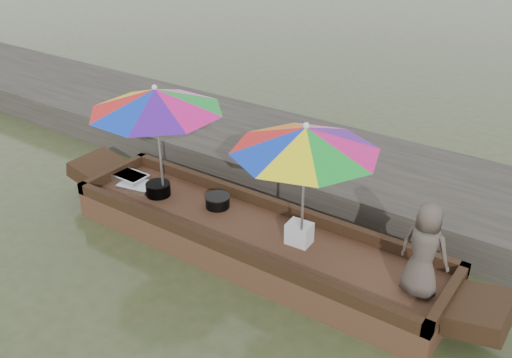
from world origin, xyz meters
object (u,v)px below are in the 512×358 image
Objects in this scene: cooking_pot at (158,189)px; charcoal_grill at (218,202)px; umbrella_stern at (303,189)px; boat_hull at (251,242)px; umbrella_bow at (159,144)px; tray_scallop at (137,186)px; vendor at (424,250)px; tray_crayfish at (130,178)px; supply_bag at (299,233)px.

cooking_pot is 1.06× the size of charcoal_grill.
boat_hull is at bearing 180.00° from umbrella_stern.
umbrella_bow reaches higher than boat_hull.
vendor is at bearing 0.47° from tray_scallop.
charcoal_grill is 0.19× the size of umbrella_stern.
charcoal_grill is 1.05m from umbrella_bow.
cooking_pot is 0.20× the size of umbrella_stern.
umbrella_bow is (-1.43, 0.00, 0.95)m from boat_hull.
vendor reaches higher than tray_crayfish.
cooking_pot is at bearing -7.23° from tray_crayfish.
cooking_pot is at bearing -175.59° from umbrella_bow.
supply_bag is (2.53, 0.11, 0.10)m from tray_scallop.
charcoal_grill reaches higher than boat_hull.
vendor is at bearing -3.14° from supply_bag.
vendor is (3.99, 0.03, 0.50)m from tray_scallop.
charcoal_grill is 0.18× the size of umbrella_bow.
charcoal_grill is 2.80m from vendor.
tray_crayfish is 2.75m from supply_bag.
umbrella_stern reaches higher than vendor.
tray_crayfish is 0.30× the size of umbrella_stern.
umbrella_stern is at bearing -1.43° from tray_crayfish.
tray_crayfish reaches higher than boat_hull.
umbrella_stern is (2.13, 0.00, 0.00)m from umbrella_bow.
cooking_pot is 0.62m from tray_crayfish.
tray_scallop is 1.70× the size of supply_bag.
tray_crayfish is 1.00× the size of tray_scallop.
umbrella_bow is at bearing 3.77° from vendor.
supply_bag reaches higher than charcoal_grill.
vendor is at bearing -0.85° from tray_crayfish.
tray_scallop is at bearing -23.11° from tray_crayfish.
tray_crayfish is at bearing -179.63° from supply_bag.
tray_scallop is 1.54× the size of charcoal_grill.
boat_hull is 1.72m from umbrella_bow.
boat_hull is 1.54m from cooking_pot.
cooking_pot is at bearing -166.35° from charcoal_grill.
umbrella_bow is (0.09, 0.01, 0.69)m from cooking_pot.
umbrella_bow is (0.48, 0.03, 0.74)m from tray_scallop.
charcoal_grill is 0.29× the size of vendor.
tray_crayfish is 1.47m from charcoal_grill.
supply_bag is at bearing -4.90° from charcoal_grill.
umbrella_stern is at bearing 0.00° from umbrella_bow.
charcoal_grill is 1.30m from supply_bag.
tray_scallop is 0.88m from umbrella_bow.
tray_scallop reaches higher than boat_hull.
vendor is 0.61× the size of umbrella_bow.
tray_scallop is 0.45× the size of vendor.
umbrella_stern is at bearing -48.04° from supply_bag.
umbrella_bow is 1.06× the size of umbrella_stern.
supply_bag is at bearing 8.15° from boat_hull.
supply_bag is at bearing 2.55° from cooking_pot.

